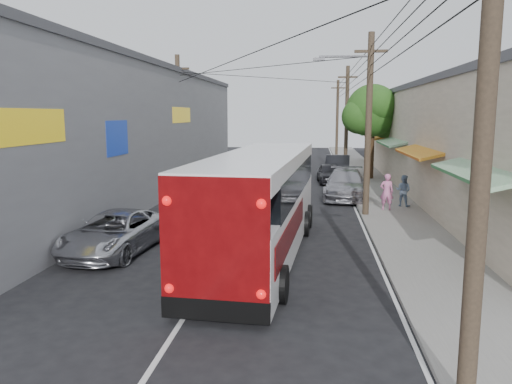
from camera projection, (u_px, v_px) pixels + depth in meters
ground at (170, 339)px, 10.17m from camera, size 120.00×120.00×0.00m
sidewalk at (376, 192)px, 29.06m from camera, size 3.00×80.00×0.12m
building_right at (450, 138)px, 30.03m from camera, size 7.09×40.00×6.25m
building_left at (113, 130)px, 28.24m from camera, size 7.20×36.00×7.25m
utility_poles at (319, 121)px, 29.13m from camera, size 11.80×45.28×8.00m
street_tree at (373, 112)px, 34.21m from camera, size 4.40×4.00×6.60m
coach_bus at (262, 203)px, 16.04m from camera, size 3.27×11.69×3.33m
jeepney at (115, 232)px, 16.46m from camera, size 2.69×5.07×1.36m
parked_suv at (345, 184)px, 27.15m from camera, size 2.63×5.54×1.56m
parked_car_mid at (330, 173)px, 33.23m from camera, size 1.80×3.95×1.31m
parked_car_far at (338, 166)px, 36.15m from camera, size 2.02×4.96×1.60m
pedestrian_near at (387, 192)px, 23.22m from camera, size 0.62×0.41×1.70m
pedestrian_far at (403, 191)px, 24.17m from camera, size 0.93×0.87×1.52m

